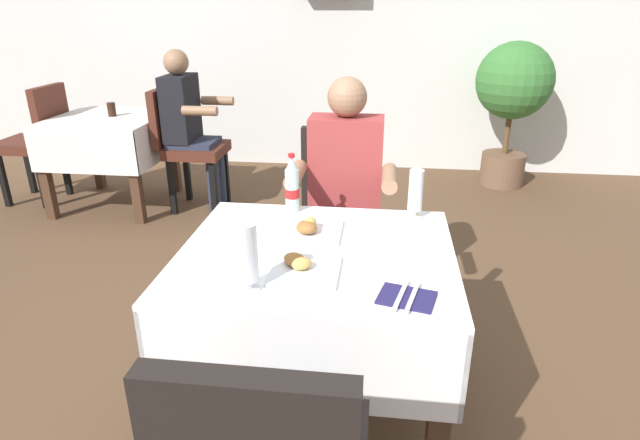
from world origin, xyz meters
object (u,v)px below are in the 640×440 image
beer_glass_middle (247,257)px  background_chair_right (185,142)px  background_patron (189,122)px  chair_far_diner_seat (337,212)px  seated_diner_far (344,191)px  background_dining_table (110,140)px  background_chair_left (37,137)px  beer_glass_left (415,194)px  napkin_cutlery_set (407,297)px  plate_far_diner (309,229)px  potted_plant_corner (513,93)px  plate_near_camera (302,267)px  cola_bottle_primary (292,186)px  background_table_tumbler (112,109)px  main_dining_table (317,292)px

beer_glass_middle → background_chair_right: background_chair_right is taller
beer_glass_middle → background_patron: size_ratio=0.18×
chair_far_diner_seat → seated_diner_far: (0.05, -0.11, 0.16)m
background_dining_table → background_chair_left: size_ratio=0.90×
beer_glass_left → napkin_cutlery_set: size_ratio=1.06×
plate_far_diner → napkin_cutlery_set: bearing=-50.8°
potted_plant_corner → seated_diner_far: bearing=-118.3°
plate_near_camera → napkin_cutlery_set: 0.37m
background_dining_table → background_patron: 0.70m
seated_diner_far → background_chair_left: bearing=150.9°
beer_glass_middle → background_chair_left: bearing=134.1°
seated_diner_far → beer_glass_middle: (-0.22, -1.04, 0.14)m
cola_bottle_primary → potted_plant_corner: size_ratio=0.20×
beer_glass_left → background_table_tumbler: bearing=141.0°
napkin_cutlery_set → background_dining_table: bearing=132.4°
chair_far_diner_seat → background_chair_left: (-2.61, 1.37, 0.00)m
plate_near_camera → beer_glass_left: size_ratio=1.11×
background_patron → potted_plant_corner: (2.63, 0.92, 0.13)m
plate_near_camera → potted_plant_corner: 3.56m
main_dining_table → beer_glass_left: size_ratio=4.82×
background_chair_left → background_table_tumbler: background_chair_left is taller
plate_far_diner → potted_plant_corner: 3.28m
main_dining_table → potted_plant_corner: (1.34, 3.12, 0.28)m
main_dining_table → chair_far_diner_seat: bearing=90.0°
plate_far_diner → beer_glass_left: beer_glass_left is taller
chair_far_diner_seat → plate_near_camera: chair_far_diner_seat is taller
seated_diner_far → background_chair_right: 2.03m
chair_far_diner_seat → plate_far_diner: 0.72m
chair_far_diner_seat → background_chair_right: (-1.34, 1.37, 0.00)m
chair_far_diner_seat → napkin_cutlery_set: size_ratio=4.94×
main_dining_table → beer_glass_left: 0.59m
background_chair_right → potted_plant_corner: bearing=19.0°
beer_glass_left → napkin_cutlery_set: 0.68m
napkin_cutlery_set → background_dining_table: (-2.29, 2.51, -0.19)m
beer_glass_middle → cola_bottle_primary: size_ratio=0.88×
background_chair_right → plate_near_camera: bearing=-61.0°
napkin_cutlery_set → potted_plant_corner: 3.58m
plate_far_diner → napkin_cutlery_set: (0.37, -0.45, -0.01)m
background_dining_table → background_chair_right: (0.63, 0.00, 0.00)m
plate_far_diner → napkin_cutlery_set: size_ratio=1.23×
main_dining_table → background_dining_table: size_ratio=1.15×
plate_far_diner → background_chair_left: 3.29m
main_dining_table → background_patron: background_patron is taller
cola_bottle_primary → background_table_tumbler: bearing=133.8°
potted_plant_corner → background_patron: bearing=-160.7°
plate_near_camera → background_patron: bearing=118.1°
cola_bottle_primary → background_dining_table: size_ratio=0.30×
chair_far_diner_seat → seated_diner_far: size_ratio=0.77×
plate_near_camera → plate_far_diner: 0.31m
seated_diner_far → background_dining_table: size_ratio=1.45×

